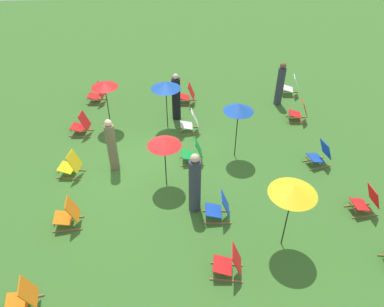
{
  "coord_description": "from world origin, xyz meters",
  "views": [
    {
      "loc": [
        8.95,
        0.52,
        7.38
      ],
      "look_at": [
        0.0,
        1.2,
        0.5
      ],
      "focal_mm": 34.25,
      "sensor_mm": 36.0,
      "label": 1
    }
  ],
  "objects_px": {
    "deckchair_13": "(230,263)",
    "person_3": "(112,146)",
    "deckchair_1": "(68,215)",
    "deckchair_11": "(23,298)",
    "deckchair_3": "(194,152)",
    "umbrella_1": "(239,108)",
    "deckchair_14": "(191,123)",
    "umbrella_0": "(104,85)",
    "deckchair_7": "(320,154)",
    "deckchair_0": "(219,208)",
    "umbrella_4": "(164,141)",
    "person_2": "(280,85)",
    "deckchair_8": "(188,95)",
    "deckchair_12": "(97,94)",
    "person_1": "(176,98)",
    "deckchair_6": "(71,165)",
    "person_0": "(195,184)",
    "deckchair_9": "(300,112)",
    "umbrella_2": "(293,190)",
    "deckchair_5": "(366,201)",
    "umbrella_3": "(166,85)",
    "deckchair_2": "(292,87)",
    "deckchair_4": "(81,125)"
  },
  "relations": [
    {
      "from": "umbrella_1",
      "to": "umbrella_2",
      "type": "xyz_separation_m",
      "value": [
        3.67,
        0.57,
        0.03
      ]
    },
    {
      "from": "deckchair_8",
      "to": "deckchair_12",
      "type": "height_order",
      "value": "same"
    },
    {
      "from": "deckchair_5",
      "to": "person_2",
      "type": "xyz_separation_m",
      "value": [
        -5.99,
        -0.81,
        0.47
      ]
    },
    {
      "from": "deckchair_9",
      "to": "person_1",
      "type": "relative_size",
      "value": 0.46
    },
    {
      "from": "deckchair_4",
      "to": "deckchair_6",
      "type": "distance_m",
      "value": 2.26
    },
    {
      "from": "deckchair_8",
      "to": "deckchair_3",
      "type": "bearing_deg",
      "value": 8.25
    },
    {
      "from": "deckchair_13",
      "to": "person_3",
      "type": "xyz_separation_m",
      "value": [
        -4.07,
        -2.98,
        0.48
      ]
    },
    {
      "from": "deckchair_3",
      "to": "person_3",
      "type": "distance_m",
      "value": 2.54
    },
    {
      "from": "deckchair_4",
      "to": "deckchair_5",
      "type": "distance_m",
      "value": 9.38
    },
    {
      "from": "deckchair_0",
      "to": "umbrella_4",
      "type": "relative_size",
      "value": 0.49
    },
    {
      "from": "deckchair_6",
      "to": "umbrella_2",
      "type": "height_order",
      "value": "umbrella_2"
    },
    {
      "from": "umbrella_2",
      "to": "person_1",
      "type": "height_order",
      "value": "umbrella_2"
    },
    {
      "from": "deckchair_4",
      "to": "person_3",
      "type": "xyz_separation_m",
      "value": [
        2.01,
        1.31,
        0.48
      ]
    },
    {
      "from": "deckchair_12",
      "to": "deckchair_13",
      "type": "height_order",
      "value": "same"
    },
    {
      "from": "deckchair_6",
      "to": "deckchair_11",
      "type": "xyz_separation_m",
      "value": [
        4.36,
        -0.17,
        0.0
      ]
    },
    {
      "from": "deckchair_12",
      "to": "umbrella_2",
      "type": "distance_m",
      "value": 9.48
    },
    {
      "from": "deckchair_5",
      "to": "deckchair_13",
      "type": "bearing_deg",
      "value": -71.58
    },
    {
      "from": "deckchair_5",
      "to": "person_1",
      "type": "distance_m",
      "value": 7.17
    },
    {
      "from": "deckchair_2",
      "to": "person_1",
      "type": "bearing_deg",
      "value": -59.94
    },
    {
      "from": "person_1",
      "to": "deckchair_8",
      "type": "bearing_deg",
      "value": -71.66
    },
    {
      "from": "deckchair_11",
      "to": "deckchair_14",
      "type": "relative_size",
      "value": 1.0
    },
    {
      "from": "deckchair_14",
      "to": "umbrella_0",
      "type": "relative_size",
      "value": 0.47
    },
    {
      "from": "deckchair_8",
      "to": "person_2",
      "type": "bearing_deg",
      "value": 93.88
    },
    {
      "from": "deckchair_8",
      "to": "umbrella_4",
      "type": "relative_size",
      "value": 0.49
    },
    {
      "from": "deckchair_8",
      "to": "deckchair_5",
      "type": "bearing_deg",
      "value": 44.06
    },
    {
      "from": "umbrella_3",
      "to": "deckchair_11",
      "type": "bearing_deg",
      "value": -24.66
    },
    {
      "from": "umbrella_4",
      "to": "person_2",
      "type": "height_order",
      "value": "person_2"
    },
    {
      "from": "deckchair_9",
      "to": "umbrella_1",
      "type": "xyz_separation_m",
      "value": [
        1.95,
        -2.75,
        1.44
      ]
    },
    {
      "from": "deckchair_13",
      "to": "umbrella_3",
      "type": "relative_size",
      "value": 0.46
    },
    {
      "from": "umbrella_0",
      "to": "umbrella_4",
      "type": "height_order",
      "value": "umbrella_0"
    },
    {
      "from": "deckchair_1",
      "to": "person_1",
      "type": "distance_m",
      "value": 5.95
    },
    {
      "from": "deckchair_1",
      "to": "deckchair_7",
      "type": "relative_size",
      "value": 0.99
    },
    {
      "from": "deckchair_3",
      "to": "umbrella_1",
      "type": "bearing_deg",
      "value": 99.37
    },
    {
      "from": "umbrella_0",
      "to": "umbrella_4",
      "type": "distance_m",
      "value": 3.86
    },
    {
      "from": "deckchair_6",
      "to": "deckchair_3",
      "type": "bearing_deg",
      "value": 107.75
    },
    {
      "from": "deckchair_3",
      "to": "person_0",
      "type": "bearing_deg",
      "value": -3.68
    },
    {
      "from": "umbrella_1",
      "to": "person_1",
      "type": "distance_m",
      "value": 3.2
    },
    {
      "from": "deckchair_8",
      "to": "person_3",
      "type": "bearing_deg",
      "value": -23.84
    },
    {
      "from": "deckchair_1",
      "to": "deckchair_11",
      "type": "xyz_separation_m",
      "value": [
        2.32,
        -0.48,
        0.0
      ]
    },
    {
      "from": "deckchair_12",
      "to": "umbrella_3",
      "type": "xyz_separation_m",
      "value": [
        2.02,
        2.77,
        1.3
      ]
    },
    {
      "from": "deckchair_12",
      "to": "umbrella_1",
      "type": "relative_size",
      "value": 0.43
    },
    {
      "from": "deckchair_9",
      "to": "deckchair_13",
      "type": "relative_size",
      "value": 1.0
    },
    {
      "from": "deckchair_3",
      "to": "umbrella_3",
      "type": "relative_size",
      "value": 0.46
    },
    {
      "from": "deckchair_5",
      "to": "umbrella_0",
      "type": "height_order",
      "value": "umbrella_0"
    },
    {
      "from": "deckchair_12",
      "to": "umbrella_1",
      "type": "height_order",
      "value": "umbrella_1"
    },
    {
      "from": "person_1",
      "to": "person_0",
      "type": "bearing_deg",
      "value": 135.74
    },
    {
      "from": "deckchair_3",
      "to": "deckchair_6",
      "type": "height_order",
      "value": "same"
    },
    {
      "from": "deckchair_0",
      "to": "person_1",
      "type": "height_order",
      "value": "person_1"
    },
    {
      "from": "deckchair_11",
      "to": "umbrella_2",
      "type": "distance_m",
      "value": 6.18
    },
    {
      "from": "umbrella_1",
      "to": "person_2",
      "type": "relative_size",
      "value": 1.11
    }
  ]
}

